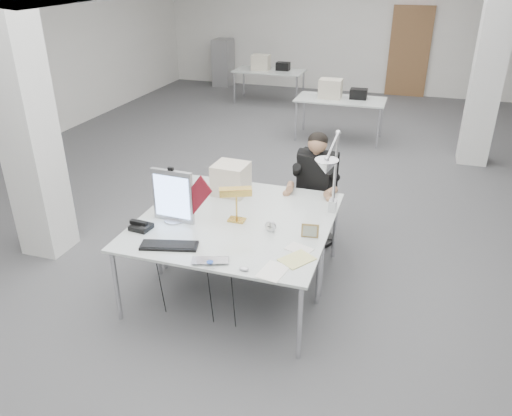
{
  "coord_description": "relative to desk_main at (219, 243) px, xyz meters",
  "views": [
    {
      "loc": [
        1.48,
        -6.03,
        2.95
      ],
      "look_at": [
        0.19,
        -2.0,
        0.88
      ],
      "focal_mm": 35.0,
      "sensor_mm": 36.0,
      "label": 1
    }
  ],
  "objects": [
    {
      "name": "room_shell",
      "position": [
        0.04,
        2.63,
        0.95
      ],
      "size": [
        10.04,
        14.04,
        3.24
      ],
      "color": "#4A4A4C",
      "rests_on": "ground"
    },
    {
      "name": "desk_main",
      "position": [
        0.0,
        0.0,
        0.0
      ],
      "size": [
        1.8,
        0.9,
        0.02
      ],
      "primitive_type": "cube",
      "color": "silver",
      "rests_on": "room_shell"
    },
    {
      "name": "desk_second",
      "position": [
        0.0,
        0.9,
        0.0
      ],
      "size": [
        1.8,
        0.9,
        0.02
      ],
      "primitive_type": "cube",
      "color": "silver",
      "rests_on": "room_shell"
    },
    {
      "name": "bg_desk_a",
      "position": [
        0.2,
        5.5,
        0.0
      ],
      "size": [
        1.6,
        0.8,
        0.02
      ],
      "primitive_type": "cube",
      "color": "silver",
      "rests_on": "room_shell"
    },
    {
      "name": "bg_desk_b",
      "position": [
        -1.8,
        7.7,
        0.0
      ],
      "size": [
        1.6,
        0.8,
        0.02
      ],
      "primitive_type": "cube",
      "color": "silver",
      "rests_on": "room_shell"
    },
    {
      "name": "filing_cabinet",
      "position": [
        -3.5,
        9.15,
        -0.14
      ],
      "size": [
        0.45,
        0.55,
        1.2
      ],
      "primitive_type": "cube",
      "color": "gray",
      "rests_on": "room_shell"
    },
    {
      "name": "office_chair",
      "position": [
        0.55,
        1.59,
        -0.17
      ],
      "size": [
        0.65,
        0.65,
        1.14
      ],
      "primitive_type": null,
      "rotation": [
        0.0,
        0.0,
        -0.18
      ],
      "color": "black",
      "rests_on": "room_shell"
    },
    {
      "name": "seated_person",
      "position": [
        0.55,
        1.54,
        0.16
      ],
      "size": [
        0.65,
        0.76,
        1.01
      ],
      "primitive_type": null,
      "rotation": [
        0.0,
        0.0,
        -0.18
      ],
      "color": "black",
      "rests_on": "office_chair"
    },
    {
      "name": "monitor",
      "position": [
        -0.54,
        0.24,
        0.27
      ],
      "size": [
        0.41,
        0.06,
        0.51
      ],
      "primitive_type": "cube",
      "rotation": [
        0.0,
        0.0,
        -0.05
      ],
      "color": "#A6A6AB",
      "rests_on": "desk_main"
    },
    {
      "name": "pennant",
      "position": [
        -0.29,
        0.21,
        0.32
      ],
      "size": [
        0.38,
        0.16,
        0.44
      ],
      "primitive_type": "cube",
      "rotation": [
        0.0,
        -0.87,
        -0.38
      ],
      "color": "maroon",
      "rests_on": "monitor"
    },
    {
      "name": "keyboard",
      "position": [
        -0.37,
        -0.22,
        0.02
      ],
      "size": [
        0.52,
        0.28,
        0.02
      ],
      "primitive_type": "cube",
      "rotation": [
        0.0,
        0.0,
        0.25
      ],
      "color": "black",
      "rests_on": "desk_main"
    },
    {
      "name": "laptop",
      "position": [
        0.08,
        -0.38,
        0.02
      ],
      "size": [
        0.35,
        0.28,
        0.02
      ],
      "primitive_type": "imported",
      "rotation": [
        0.0,
        0.0,
        0.34
      ],
      "color": "#A8A7AC",
      "rests_on": "desk_main"
    },
    {
      "name": "mouse",
      "position": [
        0.37,
        -0.37,
        0.03
      ],
      "size": [
        0.09,
        0.07,
        0.03
      ],
      "primitive_type": "ellipsoid",
      "rotation": [
        0.0,
        0.0,
        -0.27
      ],
      "color": "silver",
      "rests_on": "desk_main"
    },
    {
      "name": "bankers_lamp",
      "position": [
        0.02,
        0.42,
        0.19
      ],
      "size": [
        0.35,
        0.25,
        0.36
      ],
      "primitive_type": null,
      "rotation": [
        0.0,
        0.0,
        0.42
      ],
      "color": "gold",
      "rests_on": "desk_main"
    },
    {
      "name": "desk_phone",
      "position": [
        -0.76,
        -0.01,
        0.03
      ],
      "size": [
        0.2,
        0.18,
        0.04
      ],
      "primitive_type": "cube",
      "rotation": [
        0.0,
        0.0,
        -0.12
      ],
      "color": "black",
      "rests_on": "desk_main"
    },
    {
      "name": "picture_frame_left",
      "position": [
        -0.75,
        0.39,
        0.06
      ],
      "size": [
        0.13,
        0.07,
        0.1
      ],
      "primitive_type": "cube",
      "rotation": [
        -0.21,
        0.0,
        0.35
      ],
      "color": "olive",
      "rests_on": "desk_main"
    },
    {
      "name": "picture_frame_right",
      "position": [
        0.75,
        0.33,
        0.07
      ],
      "size": [
        0.16,
        0.06,
        0.12
      ],
      "primitive_type": "cube",
      "rotation": [
        -0.21,
        0.0,
        0.14
      ],
      "color": "olive",
      "rests_on": "desk_main"
    },
    {
      "name": "desk_clock",
      "position": [
        0.38,
        0.32,
        0.06
      ],
      "size": [
        0.11,
        0.05,
        0.1
      ],
      "primitive_type": "cylinder",
      "rotation": [
        1.57,
        0.0,
        -0.22
      ],
      "color": "silver",
      "rests_on": "desk_main"
    },
    {
      "name": "paper_stack_a",
      "position": [
        0.59,
        -0.32,
        0.02
      ],
      "size": [
        0.24,
        0.3,
        0.01
      ],
      "primitive_type": "cube",
      "rotation": [
        0.0,
        0.0,
        -0.18
      ],
      "color": "white",
      "rests_on": "desk_main"
    },
    {
      "name": "paper_stack_b",
      "position": [
        0.73,
        -0.09,
        0.02
      ],
      "size": [
        0.32,
        0.34,
        0.01
      ],
      "primitive_type": "cube",
      "rotation": [
        0.0,
        0.0,
        -0.6
      ],
      "color": "#E0DD85",
      "rests_on": "desk_main"
    },
    {
      "name": "paper_stack_c",
      "position": [
        0.71,
        0.08,
        0.02
      ],
      "size": [
        0.25,
        0.21,
        0.01
      ],
      "primitive_type": "cube",
      "rotation": [
        0.0,
        0.0,
        -0.34
      ],
      "color": "white",
      "rests_on": "desk_main"
    },
    {
      "name": "beige_monitor",
      "position": [
        -0.25,
        1.01,
        0.18
      ],
      "size": [
        0.36,
        0.34,
        0.33
      ],
      "primitive_type": "cube",
      "rotation": [
        0.0,
        0.0,
        -0.05
      ],
      "color": "beige",
      "rests_on": "desk_second"
    },
    {
      "name": "architect_lamp",
      "position": [
        0.85,
        0.66,
        0.45
      ],
      "size": [
        0.48,
        0.72,
        0.88
      ],
      "primitive_type": null,
      "rotation": [
        0.0,
        0.0,
        0.4
      ],
      "color": "silver",
      "rests_on": "desk_second"
    }
  ]
}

